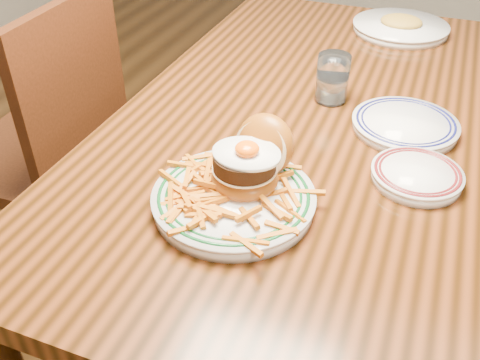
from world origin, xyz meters
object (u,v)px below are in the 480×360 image
at_px(table, 302,139).
at_px(chair_left, 50,146).
at_px(side_plate, 417,175).
at_px(main_plate, 239,184).

height_order(table, chair_left, chair_left).
bearing_deg(chair_left, side_plate, -8.68).
bearing_deg(table, side_plate, -35.63).
bearing_deg(side_plate, main_plate, -171.37).
relative_size(table, main_plate, 4.91).
distance_m(chair_left, side_plate, 1.08).
xyz_separation_m(chair_left, main_plate, (0.73, -0.31, 0.27)).
xyz_separation_m(chair_left, side_plate, (1.04, -0.12, 0.25)).
bearing_deg(main_plate, chair_left, 168.82).
height_order(table, side_plate, side_plate).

